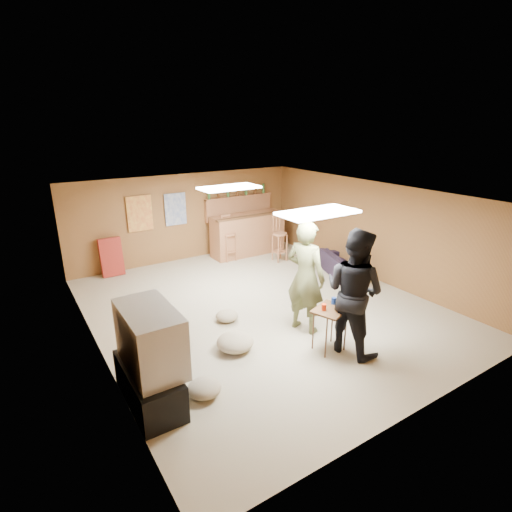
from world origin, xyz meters
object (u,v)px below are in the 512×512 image
tv_body (150,338)px  person_black (354,292)px  person_olive (306,277)px  sofa (341,264)px  bar_counter (248,234)px  tray_table (329,329)px

tv_body → person_black: person_black is taller
person_olive → sofa: 2.98m
bar_counter → tv_body: bearing=-133.0°
tv_body → sofa: (5.22, 1.98, -0.66)m
person_black → tray_table: 0.72m
bar_counter → person_black: size_ratio=1.01×
person_olive → sofa: (2.41, 1.58, -0.74)m
person_olive → sofa: bearing=-76.3°
tv_body → person_black: bearing=-9.5°
person_black → tv_body: bearing=69.4°
bar_counter → sofa: bar_counter is taller
person_olive → tray_table: size_ratio=2.74×
sofa → person_olive: bearing=143.1°
tray_table → person_olive: bearing=83.3°
tv_body → person_olive: size_ratio=0.57×
bar_counter → person_olive: 4.29m
bar_counter → person_black: (-1.14, -4.95, 0.44)m
tv_body → bar_counter: size_ratio=0.55×
person_olive → tray_table: person_olive is taller
bar_counter → sofa: 2.71m
sofa → tray_table: 3.40m
bar_counter → person_black: bearing=-103.0°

